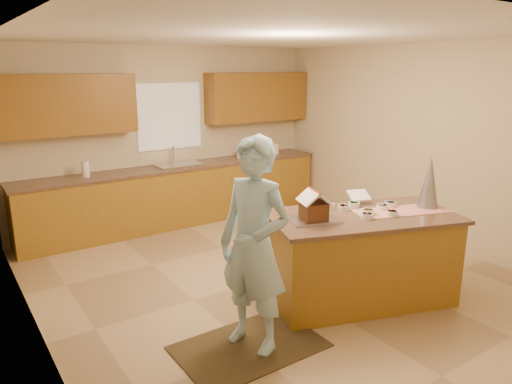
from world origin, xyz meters
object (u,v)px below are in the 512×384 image
at_px(boy, 254,246).
at_px(gingerbread_house, 314,208).
at_px(island_base, 360,259).
at_px(tinsel_tree, 429,182).

xyz_separation_m(boy, gingerbread_house, (0.87, 0.25, 0.13)).
xyz_separation_m(island_base, boy, (-1.41, -0.11, 0.49)).
distance_m(tinsel_tree, gingerbread_house, 1.36).
height_order(boy, gingerbread_house, boy).
relative_size(boy, gingerbread_house, 5.17).
xyz_separation_m(tinsel_tree, boy, (-2.17, 0.09, -0.27)).
height_order(island_base, boy, boy).
xyz_separation_m(island_base, tinsel_tree, (0.76, -0.21, 0.76)).
bearing_deg(tinsel_tree, gingerbread_house, 165.44).
bearing_deg(boy, gingerbread_house, 86.40).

